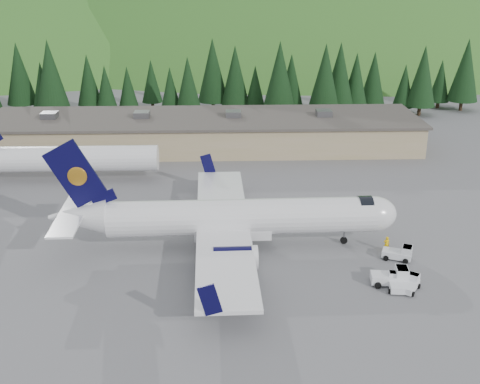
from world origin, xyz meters
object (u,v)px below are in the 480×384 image
at_px(baggage_tug_c, 396,282).
at_px(second_airliner, 58,158).
at_px(baggage_tug_a, 393,277).
at_px(terminal_building, 203,132).
at_px(baggage_tug_b, 400,253).
at_px(ramp_worker, 386,244).
at_px(airliner, 232,218).
at_px(baggage_tug_d, 410,283).

bearing_deg(baggage_tug_c, second_airliner, 58.28).
relative_size(baggage_tug_a, terminal_building, 0.05).
bearing_deg(terminal_building, baggage_tug_a, -67.83).
distance_m(baggage_tug_b, baggage_tug_c, 6.20).
bearing_deg(baggage_tug_a, baggage_tug_b, 74.02).
height_order(baggage_tug_c, ramp_worker, ramp_worker).
xyz_separation_m(baggage_tug_a, baggage_tug_c, (0.12, -0.73, -0.20)).
height_order(second_airliner, baggage_tug_a, second_airliner).
bearing_deg(baggage_tug_b, baggage_tug_a, -90.56).
bearing_deg(terminal_building, baggage_tug_b, -63.02).
bearing_deg(airliner, baggage_tug_d, -31.79).
distance_m(airliner, ramp_worker, 16.68).
xyz_separation_m(airliner, ramp_worker, (16.40, -1.88, -2.42)).
bearing_deg(second_airliner, ramp_worker, -30.71).
relative_size(baggage_tug_a, baggage_tug_c, 1.32).
height_order(baggage_tug_a, baggage_tug_d, baggage_tug_a).
relative_size(second_airliner, ramp_worker, 15.68).
relative_size(baggage_tug_b, baggage_tug_d, 1.15).
distance_m(baggage_tug_c, terminal_building, 51.34).
xyz_separation_m(baggage_tug_c, baggage_tug_d, (1.27, -0.26, 0.00)).
bearing_deg(baggage_tug_a, baggage_tug_c, -73.88).
relative_size(baggage_tug_b, baggage_tug_c, 1.21).
height_order(airliner, terminal_building, airliner).
xyz_separation_m(terminal_building, baggage_tug_d, (20.48, -47.83, -2.00)).
xyz_separation_m(baggage_tug_b, baggage_tug_d, (-0.76, -6.11, -0.09)).
relative_size(second_airliner, baggage_tug_b, 8.35).
height_order(baggage_tug_a, terminal_building, terminal_building).
bearing_deg(ramp_worker, airliner, -5.34).
relative_size(airliner, terminal_building, 0.52).
bearing_deg(baggage_tug_d, baggage_tug_b, 28.56).
bearing_deg(baggage_tug_a, ramp_worker, 86.76).
xyz_separation_m(airliner, terminal_building, (-3.92, 38.02, -0.67)).
bearing_deg(second_airliner, baggage_tug_d, -38.24).
bearing_deg(terminal_building, baggage_tug_d, -66.82).
distance_m(airliner, baggage_tug_d, 19.43).
bearing_deg(ramp_worker, baggage_tug_d, 92.34).
distance_m(airliner, second_airliner, 32.45).
bearing_deg(ramp_worker, terminal_building, -61.82).
bearing_deg(baggage_tug_b, terminal_building, 139.27).
height_order(second_airliner, baggage_tug_d, second_airliner).
bearing_deg(terminal_building, ramp_worker, -63.01).
xyz_separation_m(baggage_tug_a, baggage_tug_b, (2.16, 5.12, -0.11)).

